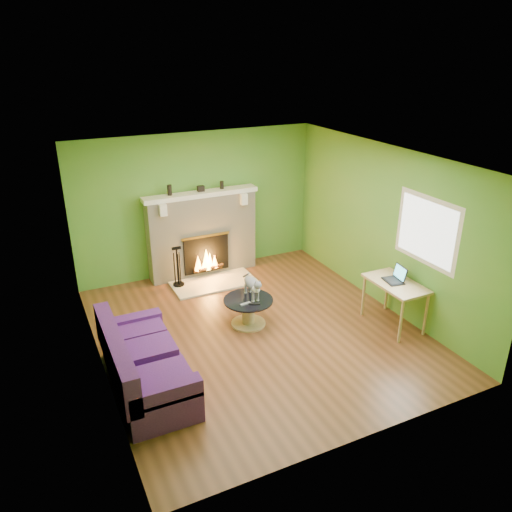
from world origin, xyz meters
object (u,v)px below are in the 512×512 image
at_px(sofa, 142,366).
at_px(coffee_table, 248,310).
at_px(desk, 396,288).
at_px(cat, 252,286).

xyz_separation_m(sofa, coffee_table, (1.83, 0.82, -0.07)).
relative_size(desk, cat, 1.60).
bearing_deg(sofa, cat, 24.58).
bearing_deg(sofa, desk, -2.16).
bearing_deg(sofa, coffee_table, 24.23).
bearing_deg(cat, desk, -25.19).
bearing_deg(desk, cat, 151.93).
bearing_deg(coffee_table, sofa, -155.77).
distance_m(desk, cat, 2.16).
bearing_deg(desk, coffee_table, 154.06).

